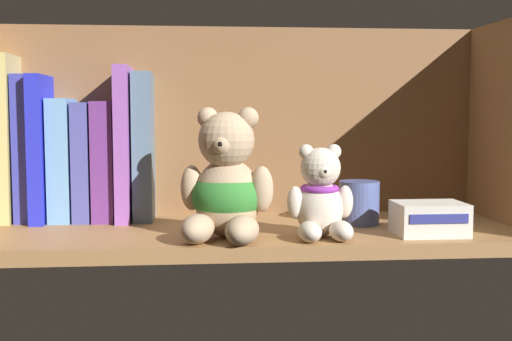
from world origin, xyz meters
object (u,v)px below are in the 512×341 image
object	(u,v)px
book_7	(145,146)
teddy_bear_smaller	(321,198)
pillar_candle	(359,203)
book_2	(45,148)
book_3	(65,159)
book_6	(126,143)
small_product_box	(429,219)
book_1	(28,148)
book_4	(86,161)
book_0	(8,138)
teddy_bear_larger	(226,187)
book_5	(107,160)

from	to	relation	value
book_7	teddy_bear_smaller	bearing A→B (deg)	-37.27
teddy_bear_smaller	pillar_candle	xyz separation A→B (cm)	(7.54, 9.36, -2.04)
book_2	book_7	bearing A→B (deg)	0.00
book_3	book_6	size ratio (longest dim) A/B	0.79
pillar_candle	small_product_box	distance (cm)	11.58
book_1	teddy_bear_smaller	size ratio (longest dim) A/B	1.79
book_4	teddy_bear_smaller	bearing A→B (deg)	-29.03
book_6	teddy_bear_smaller	distance (cm)	33.36
book_6	small_product_box	size ratio (longest dim) A/B	2.53
book_3	pillar_candle	size ratio (longest dim) A/B	2.90
book_4	book_6	world-z (taller)	book_6
teddy_bear_smaller	small_product_box	distance (cm)	15.26
book_0	book_3	xyz separation A→B (cm)	(8.38, 0.00, -3.24)
small_product_box	pillar_candle	bearing A→B (deg)	129.89
book_4	teddy_bear_larger	distance (cm)	27.35
book_4	book_6	distance (cm)	6.73
book_7	teddy_bear_larger	distance (cm)	21.63
book_4	book_6	xyz separation A→B (cm)	(6.17, 0.00, 2.70)
book_5	book_6	distance (cm)	3.97
book_1	book_4	size ratio (longest dim) A/B	1.23
book_3	book_4	distance (cm)	3.20
book_2	book_6	distance (cm)	12.32
book_1	small_product_box	world-z (taller)	book_1
book_0	book_7	world-z (taller)	book_0
book_6	book_2	bearing A→B (deg)	180.00
book_2	teddy_bear_smaller	world-z (taller)	book_2
book_1	book_6	xyz separation A→B (cm)	(14.77, 0.00, 0.65)
book_7	book_6	bearing A→B (deg)	180.00
book_5	book_1	bearing A→B (deg)	180.00
book_1	book_0	bearing A→B (deg)	180.00
book_3	book_5	bearing A→B (deg)	0.00
teddy_bear_larger	small_product_box	size ratio (longest dim) A/B	1.86
book_7	teddy_bear_larger	bearing A→B (deg)	-55.72
book_4	teddy_bear_larger	bearing A→B (deg)	-39.90
teddy_bear_smaller	teddy_bear_larger	bearing A→B (deg)	175.56
book_3	book_5	distance (cm)	6.38
book_1	small_product_box	size ratio (longest dim) A/B	2.39
book_2	book_3	size ratio (longest dim) A/B	1.19
book_4	book_6	size ratio (longest dim) A/B	0.77
book_4	teddy_bear_smaller	distance (cm)	38.18
book_5	small_product_box	distance (cm)	48.90
book_4	pillar_candle	world-z (taller)	book_4
book_1	small_product_box	bearing A→B (deg)	-17.53
teddy_bear_larger	teddy_bear_smaller	distance (cm)	12.44
book_0	book_1	world-z (taller)	book_0
book_5	teddy_bear_smaller	bearing A→B (deg)	-31.54
pillar_candle	small_product_box	size ratio (longest dim) A/B	0.69
book_6	book_7	world-z (taller)	book_6
book_2	small_product_box	distance (cm)	57.85
book_3	book_7	distance (cm)	12.34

